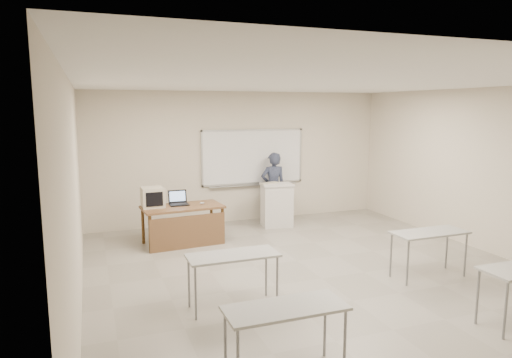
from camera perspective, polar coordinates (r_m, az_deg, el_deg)
name	(u,v)px	position (r m, az deg, el deg)	size (l,w,h in m)	color
floor	(322,279)	(7.34, 8.21, -12.24)	(7.00, 8.00, 0.01)	gray
whiteboard	(253,158)	(10.66, -0.37, 2.69)	(2.48, 0.10, 1.31)	white
student_desks	(374,265)	(6.03, 14.56, -10.35)	(4.40, 2.20, 0.73)	gray
instructor_desk	(184,217)	(8.89, -9.02, -4.70)	(1.53, 0.77, 0.75)	brown
podium	(277,205)	(10.22, 2.62, -3.25)	(0.69, 0.50, 0.96)	beige
crt_monitor	(152,197)	(8.96, -12.83, -2.23)	(0.42, 0.46, 0.39)	#B1AA93
laptop	(178,201)	(9.09, -9.67, -2.79)	(0.37, 0.34, 0.27)	black
mouse	(202,203)	(9.08, -6.77, -3.00)	(0.09, 0.06, 0.04)	#ACADB3
keyboard	(269,183)	(10.14, 1.68, -0.51)	(0.44, 0.15, 0.02)	#B1AA93
presenter	(273,187)	(10.64, 2.16, -0.99)	(0.59, 0.39, 1.61)	black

